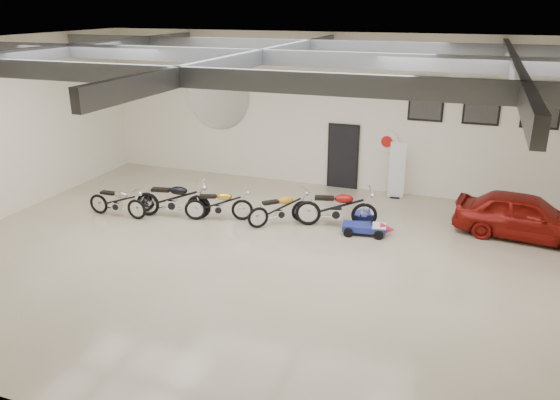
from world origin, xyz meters
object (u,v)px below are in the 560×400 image
(motorcycle_silver, at_px, (117,201))
(motorcycle_yellow, at_px, (280,208))
(banner_stand, at_px, (397,170))
(motorcycle_black, at_px, (172,198))
(motorcycle_red, at_px, (336,207))
(vintage_car, at_px, (525,216))
(motorcycle_gold, at_px, (219,204))
(go_kart, at_px, (369,226))

(motorcycle_silver, distance_m, motorcycle_yellow, 4.74)
(banner_stand, bearing_deg, motorcycle_black, -151.40)
(motorcycle_red, relative_size, vintage_car, 0.62)
(banner_stand, height_order, motorcycle_gold, banner_stand)
(motorcycle_silver, relative_size, motorcycle_black, 0.84)
(motorcycle_silver, xyz_separation_m, motorcycle_black, (1.54, 0.50, 0.09))
(motorcycle_silver, bearing_deg, go_kart, 9.14)
(motorcycle_black, distance_m, vintage_car, 9.60)
(banner_stand, height_order, motorcycle_red, banner_stand)
(motorcycle_silver, relative_size, motorcycle_red, 0.84)
(motorcycle_red, bearing_deg, motorcycle_silver, 179.25)
(motorcycle_silver, height_order, vintage_car, vintage_car)
(go_kart, bearing_deg, motorcycle_silver, -178.76)
(motorcycle_red, relative_size, go_kart, 1.56)
(banner_stand, height_order, go_kart, banner_stand)
(motorcycle_black, relative_size, motorcycle_red, 0.99)
(motorcycle_gold, bearing_deg, motorcycle_red, -7.31)
(banner_stand, bearing_deg, motorcycle_red, -117.17)
(motorcycle_black, distance_m, motorcycle_gold, 1.36)
(banner_stand, relative_size, motorcycle_silver, 0.99)
(motorcycle_black, xyz_separation_m, motorcycle_gold, (1.34, 0.24, -0.07))
(motorcycle_black, height_order, motorcycle_gold, motorcycle_black)
(motorcycle_gold, xyz_separation_m, motorcycle_yellow, (1.75, 0.27, -0.01))
(banner_stand, relative_size, go_kart, 1.30)
(go_kart, bearing_deg, motorcycle_red, 156.80)
(motorcycle_silver, bearing_deg, vintage_car, 12.10)
(banner_stand, bearing_deg, motorcycle_gold, -145.98)
(motorcycle_black, bearing_deg, banner_stand, 22.07)
(motorcycle_gold, height_order, motorcycle_red, motorcycle_red)
(motorcycle_silver, xyz_separation_m, motorcycle_red, (6.12, 1.41, 0.09))
(motorcycle_silver, xyz_separation_m, motorcycle_yellow, (4.63, 1.02, 0.01))
(motorcycle_gold, xyz_separation_m, go_kart, (4.22, 0.41, -0.24))
(vintage_car, bearing_deg, motorcycle_black, 108.11)
(motorcycle_red, bearing_deg, vintage_car, -2.67)
(motorcycle_silver, xyz_separation_m, go_kart, (7.10, 1.15, -0.22))
(motorcycle_gold, relative_size, vintage_car, 0.54)
(motorcycle_silver, distance_m, motorcycle_red, 6.29)
(motorcycle_yellow, xyz_separation_m, go_kart, (2.47, 0.13, -0.23))
(banner_stand, distance_m, motorcycle_silver, 8.52)
(banner_stand, height_order, vintage_car, banner_stand)
(motorcycle_red, height_order, go_kart, motorcycle_red)
(go_kart, xyz_separation_m, vintage_car, (3.86, 1.21, 0.35))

